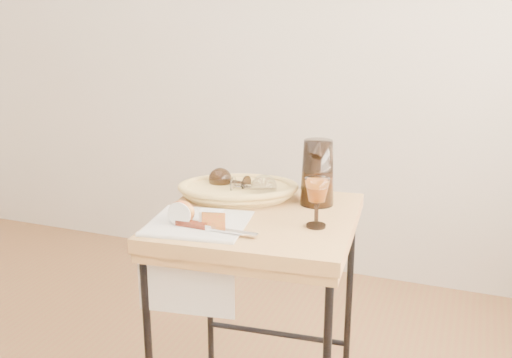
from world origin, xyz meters
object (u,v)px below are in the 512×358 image
at_px(side_table, 258,322).
at_px(wine_goblet, 317,203).
at_px(pitcher, 317,173).
at_px(goblet_lying_a, 231,181).
at_px(table_knife, 213,227).
at_px(tea_towel, 198,223).
at_px(goblet_lying_b, 251,186).
at_px(bread_basket, 238,191).
at_px(apple_half, 182,212).

height_order(side_table, wine_goblet, wine_goblet).
bearing_deg(wine_goblet, pitcher, 104.69).
bearing_deg(side_table, pitcher, 48.14).
distance_m(goblet_lying_a, table_knife, 0.34).
xyz_separation_m(side_table, tea_towel, (-0.14, -0.14, 0.38)).
xyz_separation_m(side_table, pitcher, (0.14, 0.16, 0.49)).
bearing_deg(goblet_lying_b, table_knife, -96.70).
relative_size(goblet_lying_b, wine_goblet, 0.91).
bearing_deg(goblet_lying_a, side_table, 146.48).
bearing_deg(goblet_lying_a, wine_goblet, 161.74).
bearing_deg(side_table, wine_goblet, -12.19).
height_order(bread_basket, goblet_lying_b, goblet_lying_b).
xyz_separation_m(tea_towel, goblet_lying_a, (-0.01, 0.28, 0.05)).
distance_m(goblet_lying_b, apple_half, 0.29).
xyz_separation_m(tea_towel, pitcher, (0.28, 0.30, 0.10)).
bearing_deg(pitcher, table_knife, -109.33).
relative_size(bread_basket, table_knife, 1.43).
xyz_separation_m(bread_basket, table_knife, (0.05, -0.31, -0.01)).
bearing_deg(goblet_lying_b, goblet_lying_a, 150.43).
bearing_deg(bread_basket, side_table, -66.99).
distance_m(side_table, goblet_lying_b, 0.45).
relative_size(tea_towel, wine_goblet, 1.89).
distance_m(tea_towel, goblet_lying_b, 0.26).
bearing_deg(apple_half, pitcher, 42.06).
height_order(bread_basket, apple_half, apple_half).
xyz_separation_m(tea_towel, bread_basket, (0.02, 0.27, 0.02)).
relative_size(goblet_lying_b, table_knife, 0.55).
distance_m(pitcher, apple_half, 0.46).
xyz_separation_m(apple_half, table_knife, (0.11, -0.02, -0.03)).
bearing_deg(bread_basket, table_knife, -101.59).
xyz_separation_m(goblet_lying_b, table_knife, (-0.00, -0.29, -0.04)).
distance_m(bread_basket, pitcher, 0.28).
bearing_deg(goblet_lying_a, pitcher, -166.55).
bearing_deg(side_table, bread_basket, 133.60).
bearing_deg(apple_half, tea_towel, 30.79).
distance_m(side_table, bread_basket, 0.44).
bearing_deg(table_knife, goblet_lying_a, 106.14).
relative_size(bread_basket, goblet_lying_a, 2.74).
bearing_deg(side_table, table_knife, -110.30).
bearing_deg(apple_half, side_table, 40.08).
height_order(pitcher, table_knife, pitcher).
bearing_deg(wine_goblet, bread_basket, 152.12).
height_order(pitcher, apple_half, pitcher).
bearing_deg(goblet_lying_a, apple_half, 94.83).
bearing_deg(wine_goblet, table_knife, -151.55).
height_order(side_table, table_knife, table_knife).
bearing_deg(table_knife, wine_goblet, 30.65).
relative_size(apple_half, table_knife, 0.31).
bearing_deg(goblet_lying_a, goblet_lying_b, 165.87).
height_order(pitcher, wine_goblet, pitcher).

